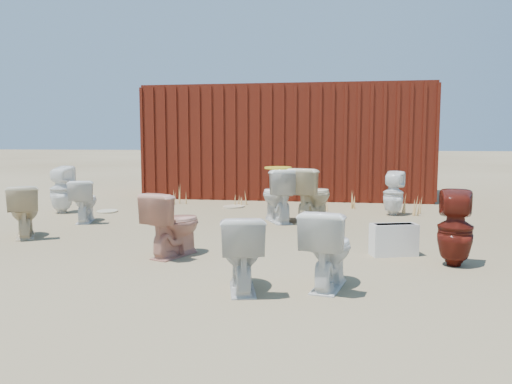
# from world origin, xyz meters

# --- Properties ---
(ground) EXTENTS (100.00, 100.00, 0.00)m
(ground) POSITION_xyz_m (0.00, 0.00, 0.00)
(ground) COLOR brown
(ground) RESTS_ON ground
(shipping_container) EXTENTS (6.00, 2.40, 2.40)m
(shipping_container) POSITION_xyz_m (0.00, 5.20, 1.20)
(shipping_container) COLOR #430F0B
(shipping_container) RESTS_ON ground
(toilet_front_a) EXTENTS (0.54, 0.72, 0.65)m
(toilet_front_a) POSITION_xyz_m (-2.74, 0.97, 0.33)
(toilet_front_a) COLOR white
(toilet_front_a) RESTS_ON ground
(toilet_front_pink) EXTENTS (0.62, 0.79, 0.71)m
(toilet_front_pink) POSITION_xyz_m (-0.66, -0.97, 0.35)
(toilet_front_pink) COLOR tan
(toilet_front_pink) RESTS_ON ground
(toilet_front_c) EXTENTS (0.50, 0.70, 0.65)m
(toilet_front_c) POSITION_xyz_m (0.31, -2.08, 0.32)
(toilet_front_c) COLOR silver
(toilet_front_c) RESTS_ON ground
(toilet_front_maroon) EXTENTS (0.40, 0.41, 0.77)m
(toilet_front_maroon) POSITION_xyz_m (2.27, -0.93, 0.38)
(toilet_front_maroon) COLOR #57170F
(toilet_front_maroon) RESTS_ON ground
(toilet_front_e) EXTENTS (0.51, 0.73, 0.68)m
(toilet_front_e) POSITION_xyz_m (1.03, -1.88, 0.34)
(toilet_front_e) COLOR white
(toilet_front_e) RESTS_ON ground
(toilet_back_a) EXTENTS (0.41, 0.42, 0.81)m
(toilet_back_a) POSITION_xyz_m (-3.60, 1.79, 0.41)
(toilet_back_a) COLOR white
(toilet_back_a) RESTS_ON ground
(toilet_back_beige_left) EXTENTS (0.68, 0.77, 0.68)m
(toilet_back_beige_left) POSITION_xyz_m (-2.91, -0.28, 0.34)
(toilet_back_beige_left) COLOR beige
(toilet_back_beige_left) RESTS_ON ground
(toilet_back_beige_right) EXTENTS (0.76, 0.94, 0.84)m
(toilet_back_beige_right) POSITION_xyz_m (0.72, 1.52, 0.42)
(toilet_back_beige_right) COLOR beige
(toilet_back_beige_right) RESTS_ON ground
(toilet_back_yellowlid) EXTENTS (0.76, 0.93, 0.82)m
(toilet_back_yellowlid) POSITION_xyz_m (0.20, 1.47, 0.41)
(toilet_back_yellowlid) COLOR white
(toilet_back_yellowlid) RESTS_ON ground
(toilet_back_e) EXTENTS (0.43, 0.43, 0.74)m
(toilet_back_e) POSITION_xyz_m (2.03, 2.44, 0.37)
(toilet_back_e) COLOR white
(toilet_back_e) RESTS_ON ground
(yellow_lid) EXTENTS (0.42, 0.52, 0.02)m
(yellow_lid) POSITION_xyz_m (0.20, 1.47, 0.84)
(yellow_lid) COLOR gold
(yellow_lid) RESTS_ON toilet_back_yellowlid
(loose_tank) EXTENTS (0.54, 0.34, 0.35)m
(loose_tank) POSITION_xyz_m (1.72, -0.56, 0.17)
(loose_tank) COLOR silver
(loose_tank) RESTS_ON ground
(loose_lid_near) EXTENTS (0.52, 0.59, 0.02)m
(loose_lid_near) POSITION_xyz_m (-0.81, 2.98, 0.01)
(loose_lid_near) COLOR #BDAC89
(loose_lid_near) RESTS_ON ground
(loose_lid_far) EXTENTS (0.45, 0.53, 0.02)m
(loose_lid_far) POSITION_xyz_m (-2.88, 2.02, 0.01)
(loose_lid_far) COLOR tan
(loose_lid_far) RESTS_ON ground
(weed_clump_a) EXTENTS (0.36, 0.36, 0.34)m
(weed_clump_a) POSITION_xyz_m (-1.91, 3.29, 0.17)
(weed_clump_a) COLOR tan
(weed_clump_a) RESTS_ON ground
(weed_clump_b) EXTENTS (0.32, 0.32, 0.28)m
(weed_clump_b) POSITION_xyz_m (0.80, 2.88, 0.14)
(weed_clump_b) COLOR tan
(weed_clump_b) RESTS_ON ground
(weed_clump_c) EXTENTS (0.36, 0.36, 0.32)m
(weed_clump_c) POSITION_xyz_m (2.34, 2.56, 0.16)
(weed_clump_c) COLOR tan
(weed_clump_c) RESTS_ON ground
(weed_clump_d) EXTENTS (0.30, 0.30, 0.26)m
(weed_clump_d) POSITION_xyz_m (-0.72, 3.23, 0.13)
(weed_clump_d) COLOR tan
(weed_clump_d) RESTS_ON ground
(weed_clump_e) EXTENTS (0.34, 0.34, 0.31)m
(weed_clump_e) POSITION_xyz_m (1.50, 3.22, 0.15)
(weed_clump_e) COLOR tan
(weed_clump_e) RESTS_ON ground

